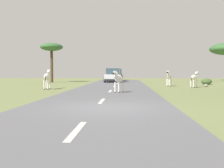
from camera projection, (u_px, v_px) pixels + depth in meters
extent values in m
plane|color=olive|center=(107.00, 108.00, 9.94)|extent=(90.00, 90.00, 0.00)
cube|color=slate|center=(97.00, 108.00, 9.96)|extent=(6.00, 64.00, 0.05)
cube|color=silver|center=(77.00, 131.00, 5.97)|extent=(0.16, 2.00, 0.01)
cube|color=silver|center=(102.00, 101.00, 11.95)|extent=(0.16, 2.00, 0.01)
cube|color=silver|center=(110.00, 91.00, 17.94)|extent=(0.16, 2.00, 0.01)
cube|color=silver|center=(114.00, 86.00, 23.92)|extent=(0.16, 2.00, 0.01)
cube|color=silver|center=(117.00, 83.00, 29.90)|extent=(0.16, 2.00, 0.01)
cube|color=silver|center=(119.00, 81.00, 35.88)|extent=(0.16, 2.00, 0.01)
ellipsoid|color=silver|center=(119.00, 79.00, 16.77)|extent=(0.74, 1.06, 0.46)
cylinder|color=silver|center=(115.00, 87.00, 16.56)|extent=(0.13, 0.13, 0.67)
cylinder|color=#28231E|center=(115.00, 92.00, 16.57)|extent=(0.15, 0.15, 0.04)
cylinder|color=silver|center=(119.00, 88.00, 16.45)|extent=(0.13, 0.13, 0.67)
cylinder|color=#28231E|center=(119.00, 93.00, 16.46)|extent=(0.15, 0.15, 0.04)
cylinder|color=silver|center=(119.00, 87.00, 17.14)|extent=(0.13, 0.13, 0.67)
cylinder|color=#28231E|center=(119.00, 92.00, 17.15)|extent=(0.15, 0.15, 0.04)
cylinder|color=silver|center=(123.00, 87.00, 17.03)|extent=(0.13, 0.13, 0.67)
cylinder|color=#28231E|center=(123.00, 92.00, 17.04)|extent=(0.15, 0.15, 0.04)
cylinder|color=silver|center=(116.00, 75.00, 16.33)|extent=(0.30, 0.39, 0.39)
cube|color=black|center=(116.00, 74.00, 16.33)|extent=(0.16, 0.31, 0.27)
ellipsoid|color=silver|center=(114.00, 73.00, 16.12)|extent=(0.33, 0.46, 0.21)
ellipsoid|color=black|center=(113.00, 73.00, 15.96)|extent=(0.17, 0.19, 0.13)
cone|color=silver|center=(114.00, 71.00, 16.24)|extent=(0.11, 0.11, 0.12)
cone|color=silver|center=(116.00, 71.00, 16.18)|extent=(0.11, 0.11, 0.12)
cylinder|color=black|center=(122.00, 80.00, 17.21)|extent=(0.09, 0.14, 0.40)
ellipsoid|color=silver|center=(194.00, 78.00, 22.49)|extent=(0.93, 1.02, 0.47)
cylinder|color=silver|center=(197.00, 84.00, 22.68)|extent=(0.14, 0.14, 0.68)
cylinder|color=#28231E|center=(197.00, 87.00, 22.69)|extent=(0.16, 0.16, 0.05)
cylinder|color=silver|center=(194.00, 84.00, 22.85)|extent=(0.14, 0.14, 0.68)
cylinder|color=#28231E|center=(194.00, 87.00, 22.86)|extent=(0.16, 0.16, 0.05)
cylinder|color=silver|center=(194.00, 84.00, 22.19)|extent=(0.14, 0.14, 0.68)
cylinder|color=#28231E|center=(193.00, 88.00, 22.21)|extent=(0.16, 0.16, 0.05)
cylinder|color=silver|center=(191.00, 84.00, 22.36)|extent=(0.14, 0.14, 0.68)
cylinder|color=#28231E|center=(191.00, 88.00, 22.38)|extent=(0.16, 0.16, 0.05)
cylinder|color=silver|center=(196.00, 75.00, 22.84)|extent=(0.36, 0.39, 0.40)
cube|color=black|center=(196.00, 74.00, 22.83)|extent=(0.23, 0.28, 0.27)
ellipsoid|color=silver|center=(197.00, 73.00, 23.00)|extent=(0.41, 0.45, 0.22)
ellipsoid|color=black|center=(198.00, 73.00, 23.13)|extent=(0.19, 0.20, 0.13)
cone|color=silver|center=(198.00, 72.00, 22.88)|extent=(0.11, 0.11, 0.13)
cone|color=silver|center=(196.00, 72.00, 22.96)|extent=(0.11, 0.11, 0.13)
cylinder|color=black|center=(191.00, 79.00, 22.13)|extent=(0.12, 0.13, 0.40)
ellipsoid|color=silver|center=(47.00, 77.00, 20.41)|extent=(0.52, 1.14, 0.53)
cylinder|color=silver|center=(50.00, 84.00, 20.80)|extent=(0.12, 0.12, 0.76)
cylinder|color=#28231E|center=(50.00, 89.00, 20.82)|extent=(0.14, 0.14, 0.05)
cylinder|color=silver|center=(46.00, 84.00, 20.80)|extent=(0.12, 0.12, 0.76)
cylinder|color=#28231E|center=(46.00, 89.00, 20.81)|extent=(0.14, 0.14, 0.05)
cylinder|color=silver|center=(48.00, 85.00, 20.07)|extent=(0.12, 0.12, 0.76)
cylinder|color=#28231E|center=(48.00, 89.00, 20.09)|extent=(0.14, 0.14, 0.05)
cylinder|color=silver|center=(44.00, 85.00, 20.07)|extent=(0.12, 0.12, 0.76)
cylinder|color=#28231E|center=(44.00, 89.00, 20.09)|extent=(0.14, 0.14, 0.05)
cylinder|color=silver|center=(49.00, 73.00, 20.93)|extent=(0.23, 0.41, 0.45)
cube|color=black|center=(49.00, 72.00, 20.92)|extent=(0.07, 0.37, 0.31)
ellipsoid|color=silver|center=(49.00, 71.00, 21.18)|extent=(0.23, 0.50, 0.24)
ellipsoid|color=black|center=(50.00, 71.00, 21.37)|extent=(0.15, 0.18, 0.15)
cone|color=silver|center=(50.00, 70.00, 21.05)|extent=(0.10, 0.10, 0.14)
cone|color=silver|center=(48.00, 70.00, 21.05)|extent=(0.10, 0.10, 0.14)
cylinder|color=black|center=(45.00, 78.00, 19.86)|extent=(0.05, 0.16, 0.45)
ellipsoid|color=silver|center=(169.00, 76.00, 24.67)|extent=(0.73, 1.12, 0.49)
cylinder|color=silver|center=(167.00, 83.00, 24.43)|extent=(0.13, 0.13, 0.71)
cylinder|color=#28231E|center=(167.00, 86.00, 24.45)|extent=(0.15, 0.15, 0.05)
cylinder|color=silver|center=(170.00, 83.00, 24.33)|extent=(0.13, 0.13, 0.71)
cylinder|color=#28231E|center=(170.00, 86.00, 24.35)|extent=(0.15, 0.15, 0.05)
cylinder|color=silver|center=(168.00, 82.00, 25.06)|extent=(0.13, 0.13, 0.71)
cylinder|color=#28231E|center=(168.00, 86.00, 25.08)|extent=(0.15, 0.15, 0.05)
cylinder|color=silver|center=(171.00, 82.00, 24.96)|extent=(0.13, 0.13, 0.71)
cylinder|color=#28231E|center=(171.00, 86.00, 24.98)|extent=(0.15, 0.15, 0.05)
cylinder|color=silver|center=(168.00, 74.00, 24.20)|extent=(0.30, 0.41, 0.42)
cube|color=black|center=(168.00, 73.00, 24.19)|extent=(0.15, 0.34, 0.29)
ellipsoid|color=silver|center=(168.00, 72.00, 23.96)|extent=(0.33, 0.49, 0.23)
ellipsoid|color=black|center=(167.00, 72.00, 23.79)|extent=(0.18, 0.19, 0.14)
cone|color=silver|center=(167.00, 71.00, 24.09)|extent=(0.11, 0.11, 0.13)
cone|color=silver|center=(169.00, 71.00, 24.04)|extent=(0.11, 0.11, 0.13)
cylinder|color=black|center=(170.00, 77.00, 25.16)|extent=(0.08, 0.15, 0.42)
cube|color=black|center=(116.00, 77.00, 39.33)|extent=(1.81, 4.20, 0.80)
cube|color=#334751|center=(116.00, 71.00, 39.49)|extent=(1.65, 2.20, 0.76)
cube|color=black|center=(115.00, 79.00, 37.19)|extent=(1.71, 0.16, 0.24)
cylinder|color=black|center=(110.00, 78.00, 38.05)|extent=(0.22, 0.68, 0.68)
cylinder|color=black|center=(122.00, 78.00, 37.95)|extent=(0.22, 0.68, 0.68)
cylinder|color=black|center=(111.00, 78.00, 40.74)|extent=(0.22, 0.68, 0.68)
cylinder|color=black|center=(122.00, 78.00, 40.64)|extent=(0.22, 0.68, 0.68)
cube|color=silver|center=(113.00, 77.00, 33.23)|extent=(1.95, 4.26, 0.80)
cube|color=#334751|center=(113.00, 71.00, 33.40)|extent=(1.72, 2.26, 0.76)
cube|color=black|center=(112.00, 80.00, 31.10)|extent=(1.71, 0.22, 0.24)
cylinder|color=black|center=(105.00, 80.00, 31.99)|extent=(0.24, 0.69, 0.68)
cylinder|color=black|center=(120.00, 80.00, 31.82)|extent=(0.24, 0.69, 0.68)
cylinder|color=black|center=(107.00, 79.00, 34.67)|extent=(0.24, 0.69, 0.68)
cylinder|color=black|center=(121.00, 79.00, 34.51)|extent=(0.24, 0.69, 0.68)
cylinder|color=#4C3823|center=(52.00, 67.00, 33.45)|extent=(0.35, 0.35, 4.02)
ellipsoid|color=#386633|center=(52.00, 47.00, 33.33)|extent=(2.87, 2.87, 1.00)
ellipsoid|color=#425B2D|center=(207.00, 82.00, 27.45)|extent=(1.09, 0.98, 0.66)
ellipsoid|color=gray|center=(206.00, 85.00, 23.53)|extent=(0.37, 0.33, 0.27)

